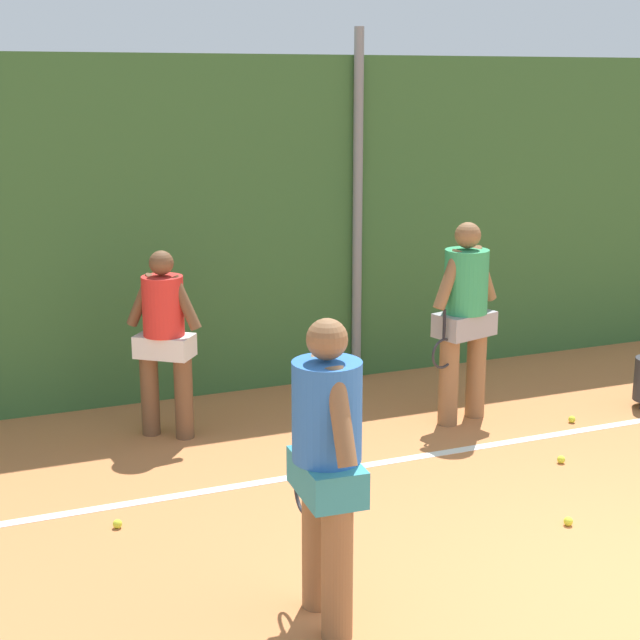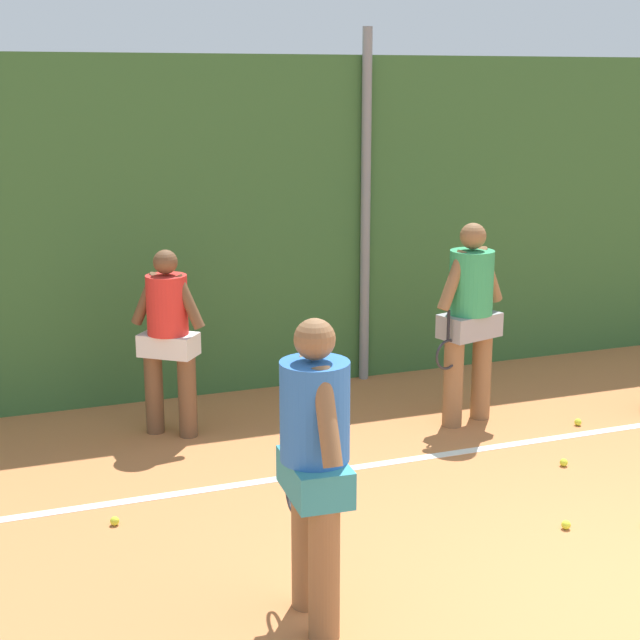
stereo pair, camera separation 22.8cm
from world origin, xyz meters
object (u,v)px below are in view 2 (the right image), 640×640
Objects in this scene: player_midcourt at (470,313)px; tennis_ball_1 at (115,521)px; tennis_ball_4 at (566,525)px; player_backcourt_far at (168,333)px; player_foreground_near at (315,457)px; tennis_ball_8 at (578,422)px; tennis_ball_0 at (564,462)px.

tennis_ball_1 is at bearing 0.79° from player_midcourt.
tennis_ball_1 and tennis_ball_4 have the same top height.
player_foreground_near is at bearing -49.35° from player_backcourt_far.
tennis_ball_8 is (3.58, -1.09, -0.92)m from player_backcourt_far.
player_midcourt is 2.73m from player_backcourt_far.
tennis_ball_0 is at bearing -3.09° from tennis_ball_1.
player_midcourt is at bearing 24.42° from player_backcourt_far.
tennis_ball_0 is at bearing 56.56° from tennis_ball_4.
player_midcourt reaches higher than tennis_ball_0.
tennis_ball_1 is at bearing -76.71° from player_backcourt_far.
tennis_ball_8 is (0.68, 0.78, 0.00)m from tennis_ball_0.
tennis_ball_1 and tennis_ball_8 have the same top height.
player_midcourt is 2.47m from tennis_ball_4.
tennis_ball_4 is at bearing -123.44° from tennis_ball_0.
tennis_ball_0 is (2.74, 1.48, -1.00)m from player_foreground_near.
player_midcourt is 3.72m from tennis_ball_1.
player_midcourt reaches higher than tennis_ball_4.
tennis_ball_1 is (-0.77, -1.67, -0.92)m from player_backcourt_far.
tennis_ball_8 is (0.93, -0.46, -1.02)m from player_midcourt.
tennis_ball_0 and tennis_ball_8 have the same top height.
player_foreground_near is 4.22m from tennis_ball_8.
player_backcourt_far is 25.63× the size of tennis_ball_0.
tennis_ball_4 is 2.21m from tennis_ball_8.
player_backcourt_far is (-0.16, 3.34, -0.09)m from player_foreground_near.
tennis_ball_1 is (-3.66, 0.20, 0.00)m from tennis_ball_0.
tennis_ball_4 is at bearing 63.60° from player_midcourt.
tennis_ball_4 is 1.00× the size of tennis_ball_8.
tennis_ball_4 and tennis_ball_8 have the same top height.
player_foreground_near reaches higher than tennis_ball_8.
player_backcourt_far is (-2.65, 0.64, -0.10)m from player_midcourt.
player_foreground_near is 2.37m from tennis_ball_4.
player_foreground_near is 28.03× the size of tennis_ball_1.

